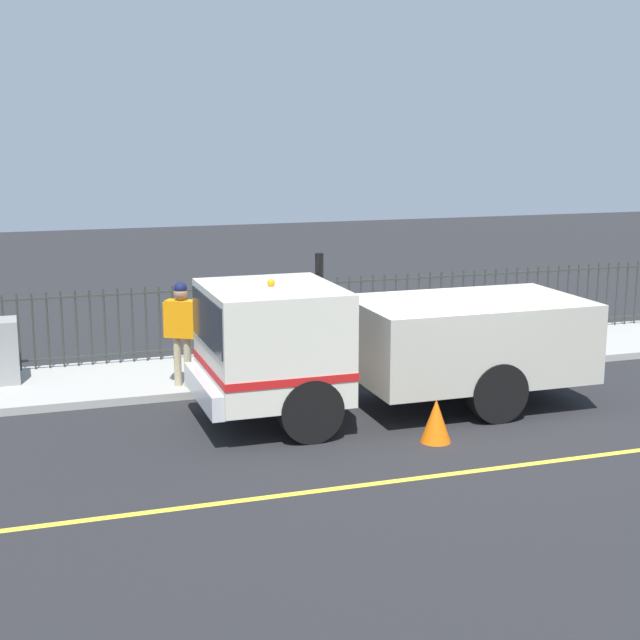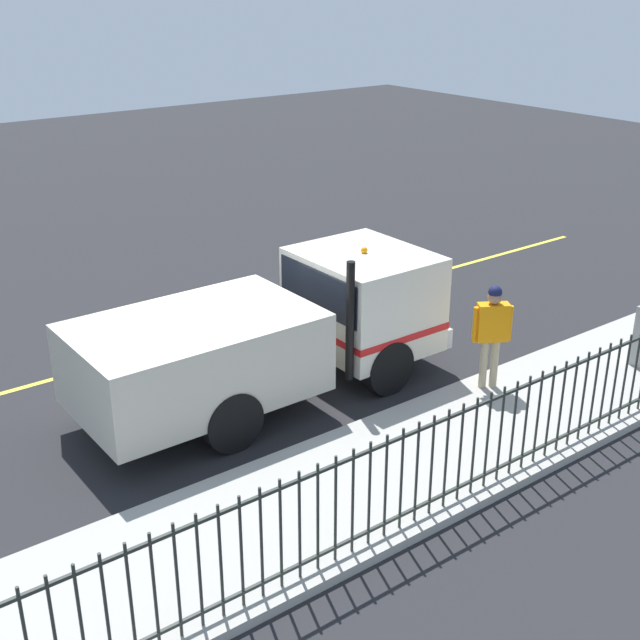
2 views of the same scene
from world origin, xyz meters
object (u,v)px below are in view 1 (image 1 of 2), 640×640
Objects in this scene: worker_standing at (181,323)px; traffic_cone at (436,421)px; work_truck at (371,339)px; utility_cabinet at (8,350)px.

worker_standing reaches higher than traffic_cone.
worker_standing is (2.10, 2.66, 0.02)m from work_truck.
worker_standing is 4.90m from traffic_cone.
utility_cabinet is 7.74m from traffic_cone.
utility_cabinet is (3.36, 5.52, -0.54)m from work_truck.
utility_cabinet reaches higher than traffic_cone.
utility_cabinet is at bearing 58.84° from work_truck.
work_truck is 3.50× the size of worker_standing.
work_truck is at bearing 13.98° from traffic_cone.
traffic_cone is (-4.97, -5.92, -0.37)m from utility_cabinet.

